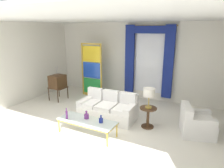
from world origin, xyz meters
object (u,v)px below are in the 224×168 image
object	(u,v)px
stained_glass_divider	(92,71)
peacock_figurine	(98,94)
armchair_white	(195,124)
couch_white_long	(109,108)
coffee_table	(87,122)
bottle_amber_squat	(67,114)
round_side_table	(148,116)
vintage_tv	(58,82)
bottle_blue_decanter	(86,116)
bottle_crystal_tall	(101,120)
table_lamp_brass	(149,93)

from	to	relation	value
stained_glass_divider	peacock_figurine	bearing A→B (deg)	-32.84
armchair_white	peacock_figurine	world-z (taller)	armchair_white
couch_white_long	coffee_table	bearing A→B (deg)	-89.27
coffee_table	stained_glass_divider	distance (m)	3.34
bottle_amber_squat	armchair_white	bearing A→B (deg)	26.49
bottle_amber_squat	round_side_table	distance (m)	2.27
vintage_tv	armchair_white	xyz separation A→B (m)	(5.16, -0.41, -0.44)
bottle_blue_decanter	bottle_crystal_tall	distance (m)	0.47
bottle_blue_decanter	bottle_crystal_tall	size ratio (longest dim) A/B	1.08
bottle_blue_decanter	armchair_white	size ratio (longest dim) A/B	0.22
couch_white_long	armchair_white	bearing A→B (deg)	3.29
vintage_tv	stained_glass_divider	size ratio (longest dim) A/B	0.61
armchair_white	stained_glass_divider	bearing A→B (deg)	161.16
coffee_table	bottle_crystal_tall	distance (m)	0.41
bottle_crystal_tall	bottle_amber_squat	size ratio (longest dim) A/B	0.67
bottle_crystal_tall	table_lamp_brass	world-z (taller)	table_lamp_brass
bottle_blue_decanter	bottle_amber_squat	bearing A→B (deg)	-150.96
bottle_crystal_tall	vintage_tv	distance (m)	3.47
vintage_tv	table_lamp_brass	world-z (taller)	vintage_tv
armchair_white	peacock_figurine	xyz separation A→B (m)	(-3.75, 1.14, -0.07)
peacock_figurine	coffee_table	bearing A→B (deg)	-64.31
bottle_blue_decanter	bottle_crystal_tall	bearing A→B (deg)	-3.33
bottle_blue_decanter	table_lamp_brass	bearing A→B (deg)	37.98
bottle_crystal_tall	bottle_amber_squat	world-z (taller)	bottle_amber_squat
bottle_amber_squat	peacock_figurine	size ratio (longest dim) A/B	0.52
bottle_crystal_tall	peacock_figurine	size ratio (longest dim) A/B	0.35
coffee_table	armchair_white	xyz separation A→B (m)	(2.54, 1.37, -0.09)
bottle_crystal_tall	table_lamp_brass	xyz separation A→B (m)	(0.90, 1.10, 0.55)
armchair_white	couch_white_long	bearing A→B (deg)	-176.71
bottle_blue_decanter	table_lamp_brass	size ratio (longest dim) A/B	0.40
couch_white_long	bottle_amber_squat	distance (m)	1.50
coffee_table	bottle_amber_squat	bearing A→B (deg)	-163.43
couch_white_long	peacock_figurine	distance (m)	1.75
armchair_white	stained_glass_divider	distance (m)	4.52
vintage_tv	armchair_white	size ratio (longest dim) A/B	1.33
couch_white_long	table_lamp_brass	xyz separation A→B (m)	(1.31, -0.06, 0.72)
table_lamp_brass	stained_glass_divider	bearing A→B (deg)	151.03
vintage_tv	table_lamp_brass	bearing A→B (deg)	-9.00
armchair_white	stained_glass_divider	xyz separation A→B (m)	(-4.21, 1.44, 0.77)
coffee_table	peacock_figurine	bearing A→B (deg)	115.69
stained_glass_divider	vintage_tv	bearing A→B (deg)	-132.56
bottle_crystal_tall	stained_glass_divider	size ratio (longest dim) A/B	0.10
bottle_amber_squat	round_side_table	bearing A→B (deg)	35.91
stained_glass_divider	coffee_table	bearing A→B (deg)	-59.22
round_side_table	stained_glass_divider	bearing A→B (deg)	151.03
peacock_figurine	armchair_white	bearing A→B (deg)	-16.87
bottle_amber_squat	armchair_white	distance (m)	3.45
bottle_crystal_tall	stained_glass_divider	xyz separation A→B (m)	(-2.07, 2.74, 0.58)
coffee_table	bottle_crystal_tall	xyz separation A→B (m)	(0.39, 0.07, 0.10)
stained_glass_divider	couch_white_long	bearing A→B (deg)	-43.69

